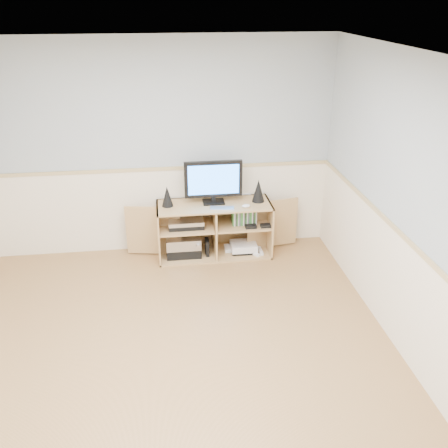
{
  "coord_description": "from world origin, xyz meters",
  "views": [
    {
      "loc": [
        -0.02,
        -3.35,
        2.9
      ],
      "look_at": [
        0.59,
        1.2,
        0.75
      ],
      "focal_mm": 40.0,
      "sensor_mm": 36.0,
      "label": 1
    }
  ],
  "objects_px": {
    "media_cabinet": "(214,227)",
    "keyboard": "(222,208)",
    "game_consoles": "(242,247)",
    "monitor": "(213,180)"
  },
  "relations": [
    {
      "from": "keyboard",
      "to": "game_consoles",
      "type": "relative_size",
      "value": 0.61
    },
    {
      "from": "monitor",
      "to": "game_consoles",
      "type": "height_order",
      "value": "monitor"
    },
    {
      "from": "keyboard",
      "to": "game_consoles",
      "type": "xyz_separation_m",
      "value": [
        0.27,
        0.13,
        -0.59
      ]
    },
    {
      "from": "monitor",
      "to": "keyboard",
      "type": "relative_size",
      "value": 2.42
    },
    {
      "from": "media_cabinet",
      "to": "monitor",
      "type": "distance_m",
      "value": 0.59
    },
    {
      "from": "media_cabinet",
      "to": "monitor",
      "type": "xyz_separation_m",
      "value": [
        -0.0,
        -0.01,
        0.59
      ]
    },
    {
      "from": "keyboard",
      "to": "media_cabinet",
      "type": "bearing_deg",
      "value": 119.18
    },
    {
      "from": "media_cabinet",
      "to": "keyboard",
      "type": "xyz_separation_m",
      "value": [
        0.08,
        -0.2,
        0.32
      ]
    },
    {
      "from": "game_consoles",
      "to": "keyboard",
      "type": "bearing_deg",
      "value": -154.44
    },
    {
      "from": "monitor",
      "to": "media_cabinet",
      "type": "bearing_deg",
      "value": 90.0
    }
  ]
}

